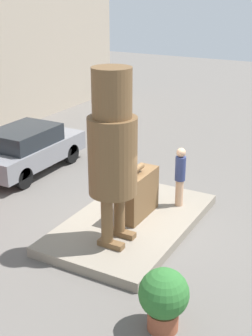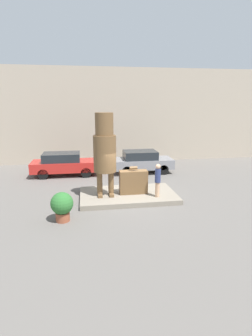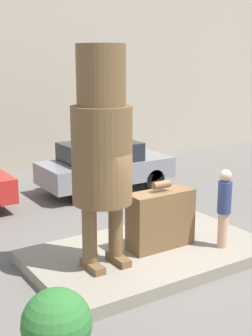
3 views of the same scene
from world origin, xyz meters
The scene contains 7 objects.
ground_plane centered at (0.00, 0.00, 0.00)m, with size 60.00×60.00×0.00m, color #605B56.
pedestal centered at (0.00, 0.00, 0.12)m, with size 5.01×2.98×0.25m.
statue_figure centered at (-1.20, -0.14, 2.70)m, with size 1.14×1.14×4.20m.
giant_suitcase centered at (0.28, -0.04, 0.87)m, with size 1.46×0.54×1.46m.
tourist centered at (1.38, -0.77, 1.18)m, with size 0.29×0.29×1.71m.
parked_car_grey centered at (1.85, 5.03, 0.84)m, with size 4.21×1.84×1.59m.
planter_pot centered at (-3.20, -2.38, 0.71)m, with size 0.95×0.95×1.27m.
Camera 1 is at (-9.79, -5.21, 6.09)m, focal length 50.00 mm.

